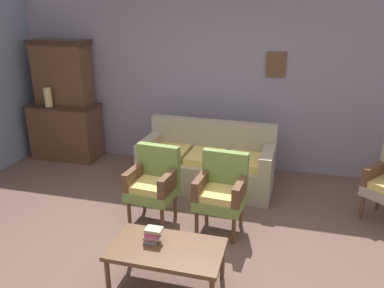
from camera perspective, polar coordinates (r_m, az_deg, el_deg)
The scene contains 10 objects.
ground_plane at distance 3.93m, azimuth -4.73°, elevation -17.25°, with size 7.68×7.68×0.00m, color brown.
wall_back_with_decor at distance 5.77m, azimuth 3.65°, elevation 9.59°, with size 6.40×0.09×2.70m.
side_cabinet at distance 6.58m, azimuth -18.93°, elevation 1.89°, with size 1.16×0.55×0.93m.
cabinet_upper_hutch at distance 6.44m, azimuth -19.51°, elevation 10.48°, with size 0.99×0.38×1.03m.
vase_on_cabinet at distance 6.37m, azimuth -21.41°, elevation 6.77°, with size 0.13×0.13×0.30m, color tan.
floral_couch at distance 5.24m, azimuth 2.39°, elevation -3.15°, with size 1.87×0.87×0.90m.
armchair_by_doorway at distance 4.34m, azimuth -5.98°, elevation -5.78°, with size 0.56×0.54×0.90m.
armchair_row_middle at distance 4.14m, azimuth 4.57°, elevation -7.02°, with size 0.56×0.53×0.90m.
coffee_table at distance 3.37m, azimuth -3.97°, elevation -16.30°, with size 1.00×0.56×0.42m.
book_stack_on_table at distance 3.38m, azimuth -6.15°, elevation -13.79°, with size 0.17×0.11×0.14m.
Camera 1 is at (1.10, -2.95, 2.35)m, focal length 34.41 mm.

